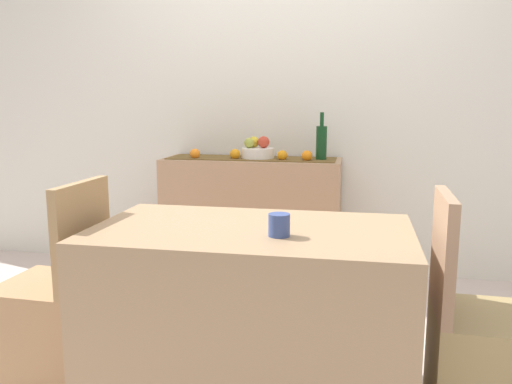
% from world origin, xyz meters
% --- Properties ---
extents(ground_plane, '(6.40, 6.40, 0.02)m').
position_xyz_m(ground_plane, '(0.00, 0.00, -0.01)').
color(ground_plane, beige).
rests_on(ground_plane, ground).
extents(room_wall_rear, '(6.40, 0.06, 2.70)m').
position_xyz_m(room_wall_rear, '(0.00, 1.18, 1.35)').
color(room_wall_rear, silver).
rests_on(room_wall_rear, ground).
extents(sideboard_console, '(1.21, 0.42, 0.84)m').
position_xyz_m(sideboard_console, '(-0.21, 0.92, 0.42)').
color(sideboard_console, tan).
rests_on(sideboard_console, ground).
extents(table_runner, '(1.14, 0.32, 0.01)m').
position_xyz_m(table_runner, '(-0.21, 0.92, 0.84)').
color(table_runner, brown).
rests_on(table_runner, sideboard_console).
extents(fruit_bowl, '(0.22, 0.22, 0.07)m').
position_xyz_m(fruit_bowl, '(-0.16, 0.92, 0.88)').
color(fruit_bowl, silver).
rests_on(fruit_bowl, table_runner).
extents(apple_center, '(0.08, 0.08, 0.08)m').
position_xyz_m(apple_center, '(-0.12, 0.93, 0.95)').
color(apple_center, '#BD3A27').
rests_on(apple_center, fruit_bowl).
extents(apple_upper, '(0.07, 0.07, 0.07)m').
position_xyz_m(apple_upper, '(-0.20, 0.97, 0.95)').
color(apple_upper, gold).
rests_on(apple_upper, fruit_bowl).
extents(apple_rear, '(0.07, 0.07, 0.07)m').
position_xyz_m(apple_rear, '(-0.22, 0.91, 0.95)').
color(apple_rear, '#97A23C').
rests_on(apple_rear, fruit_bowl).
extents(wine_bottle, '(0.07, 0.07, 0.32)m').
position_xyz_m(wine_bottle, '(0.27, 0.92, 0.96)').
color(wine_bottle, '#113B1A').
rests_on(wine_bottle, sideboard_console).
extents(orange_loose_near_bowl, '(0.07, 0.07, 0.07)m').
position_xyz_m(orange_loose_near_bowl, '(0.01, 0.86, 0.87)').
color(orange_loose_near_bowl, orange).
rests_on(orange_loose_near_bowl, sideboard_console).
extents(orange_loose_end, '(0.07, 0.07, 0.07)m').
position_xyz_m(orange_loose_end, '(-0.31, 0.86, 0.87)').
color(orange_loose_end, orange).
rests_on(orange_loose_end, sideboard_console).
extents(orange_loose_mid, '(0.07, 0.07, 0.07)m').
position_xyz_m(orange_loose_mid, '(-0.59, 0.85, 0.87)').
color(orange_loose_mid, orange).
rests_on(orange_loose_mid, sideboard_console).
extents(orange_loose_far, '(0.07, 0.07, 0.07)m').
position_xyz_m(orange_loose_far, '(0.18, 0.85, 0.87)').
color(orange_loose_far, orange).
rests_on(orange_loose_far, sideboard_console).
extents(dining_table, '(1.26, 0.72, 0.74)m').
position_xyz_m(dining_table, '(0.10, -0.60, 0.37)').
color(dining_table, '#A1815E').
rests_on(dining_table, ground).
extents(coffee_cup, '(0.08, 0.08, 0.08)m').
position_xyz_m(coffee_cup, '(0.23, -0.71, 0.78)').
color(coffee_cup, '#364B8D').
rests_on(coffee_cup, dining_table).
extents(chair_near_window, '(0.41, 0.41, 0.90)m').
position_xyz_m(chair_near_window, '(-0.79, -0.60, 0.27)').
color(chair_near_window, '#AA8057').
rests_on(chair_near_window, ground).
extents(chair_by_corner, '(0.41, 0.41, 0.90)m').
position_xyz_m(chair_by_corner, '(1.00, -0.60, 0.27)').
color(chair_by_corner, '#9F8858').
rests_on(chair_by_corner, ground).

